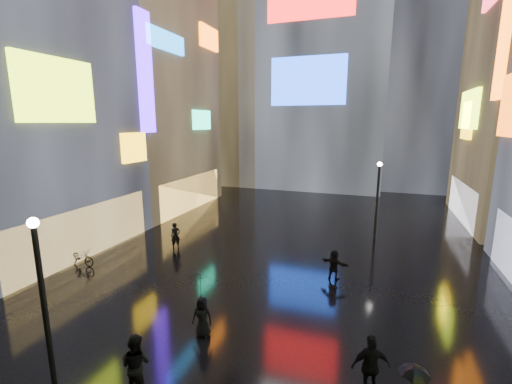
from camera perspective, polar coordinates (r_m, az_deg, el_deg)
The scene contains 16 objects.
ground at distance 22.33m, azimuth 6.95°, elevation -8.73°, with size 140.00×140.00×0.00m, color black.
building_left_mid at distance 25.38m, azimuth -36.85°, elevation 19.04°, with size 10.28×12.70×24.00m.
building_left_far at distance 33.59m, azimuth -18.82°, elevation 16.55°, with size 10.28×12.00×22.00m.
tower_main at distance 46.99m, azimuth 10.88°, elevation 27.80°, with size 16.00×14.20×42.00m.
tower_flank_right at distance 47.62m, azimuth 26.62°, elevation 21.65°, with size 12.00×12.00×34.00m, color black.
tower_flank_left at distance 46.61m, azimuth -4.11°, elevation 18.04°, with size 10.00×10.00×26.00m, color black.
lamp_near at distance 11.71m, azimuth -32.00°, elevation -14.31°, with size 0.30×0.30×5.20m.
lamp_far at distance 23.90m, azimuth 19.58°, elevation -0.62°, with size 0.30×0.30×5.20m.
pedestrian_1 at distance 11.47m, azimuth -19.40°, elevation -25.44°, with size 0.90×0.70×1.84m, color black.
pedestrian_3 at distance 11.33m, azimuth 18.58°, elevation -25.78°, with size 1.10×0.46×1.88m, color black.
pedestrian_4 at distance 13.40m, azimuth -8.94°, elevation -19.82°, with size 0.74×0.48×1.52m, color black.
pedestrian_5 at distance 17.80m, azimuth 12.86°, elevation -11.72°, with size 1.41×0.45×1.52m, color black.
pedestrian_6 at distance 21.85m, azimuth -13.24°, elevation -7.14°, with size 0.60×0.39×1.64m, color black.
umbrella_1 at distance 9.87m, azimuth 24.80°, elevation -26.25°, with size 0.68×0.68×0.60m, color black.
umbrella_2 at distance 12.80m, azimuth -9.12°, elevation -15.06°, with size 1.05×1.07×0.96m, color black.
bicycle at distance 21.30m, azimuth -27.20°, elevation -9.64°, with size 0.63×1.80×0.95m, color black.
Camera 1 is at (4.42, -0.48, 7.70)m, focal length 24.00 mm.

